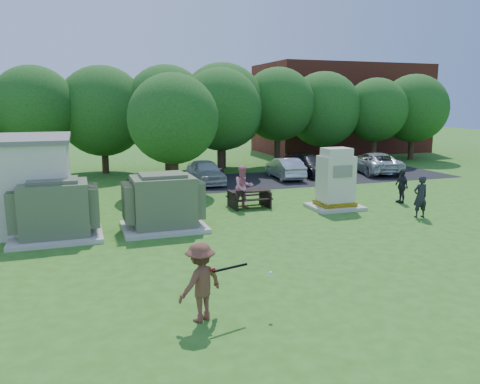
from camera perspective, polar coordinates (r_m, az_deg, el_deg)
name	(u,v)px	position (r m, az deg, el deg)	size (l,w,h in m)	color
ground	(284,258)	(14.20, 5.33, -8.05)	(120.00, 120.00, 0.00)	#2D6619
brick_building	(341,109)	(45.78, 12.16, 9.89)	(15.00, 8.00, 8.00)	maroon
parking_strip	(297,178)	(29.00, 6.96, 1.69)	(20.00, 6.00, 0.01)	#232326
transformer_left	(55,211)	(17.13, -21.62, -2.13)	(3.00, 2.40, 2.07)	beige
transformer_right	(163,203)	(17.33, -9.33, -1.35)	(3.00, 2.40, 2.07)	beige
generator_cabinet	(336,182)	(20.81, 11.57, 1.17)	(2.19, 1.79, 2.67)	beige
picnic_table	(249,197)	(20.77, 1.12, -0.57)	(1.78, 1.34, 0.76)	black
batter	(200,282)	(10.09, -4.84, -10.89)	(1.11, 0.64, 1.72)	brown
person_by_generator	(420,197)	(20.19, 21.13, -0.54)	(0.62, 0.41, 1.71)	black
person_at_picnic	(243,187)	(20.40, 0.42, 0.59)	(0.93, 0.72, 1.91)	pink
person_walking_right	(401,186)	(22.86, 19.08, 0.69)	(0.93, 0.39, 1.58)	#24252A
car_white	(206,172)	(26.89, -4.20, 2.48)	(1.62, 4.02, 1.37)	silver
car_silver_a	(285,168)	(28.74, 5.51, 2.92)	(1.36, 3.90, 1.29)	silver
car_dark	(311,166)	(30.01, 8.71, 3.19)	(1.82, 4.47, 1.30)	black
car_silver_b	(374,163)	(32.02, 16.07, 3.44)	(2.28, 4.94, 1.37)	silver
batting_equipment	(233,269)	(10.12, -0.84, -9.39)	(1.51, 0.27, 0.29)	black
tree_row	(194,109)	(31.59, -5.69, 10.02)	(41.30, 13.30, 7.30)	#47301E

